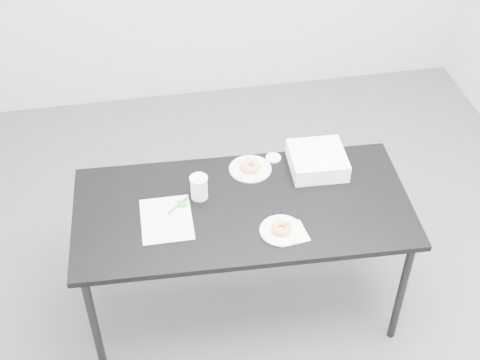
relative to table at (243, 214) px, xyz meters
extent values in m
plane|color=#535358|center=(0.07, 0.08, -0.68)|extent=(4.00, 4.00, 0.00)
cube|color=black|center=(0.00, 0.00, 0.04)|extent=(1.64, 0.83, 0.03)
cylinder|color=black|center=(-0.76, -0.28, -0.33)|extent=(0.04, 0.04, 0.70)
cylinder|color=black|center=(-0.73, 0.35, -0.33)|extent=(0.04, 0.04, 0.70)
cylinder|color=black|center=(0.73, -0.35, -0.33)|extent=(0.04, 0.04, 0.70)
cylinder|color=black|center=(0.76, 0.28, -0.33)|extent=(0.04, 0.04, 0.70)
cube|color=white|center=(-0.37, -0.03, 0.06)|extent=(0.24, 0.30, 0.00)
cube|color=green|center=(-0.28, 0.06, 0.06)|extent=(0.05, 0.05, 0.00)
cylinder|color=#0D8F70|center=(-0.30, 0.05, 0.06)|extent=(0.11, 0.10, 0.01)
cube|color=white|center=(0.18, -0.22, 0.06)|extent=(0.16, 0.16, 0.00)
cylinder|color=white|center=(0.14, -0.20, 0.06)|extent=(0.20, 0.20, 0.01)
torus|color=#D58543|center=(0.14, -0.20, 0.08)|extent=(0.10, 0.10, 0.03)
cylinder|color=white|center=(0.09, 0.26, 0.06)|extent=(0.21, 0.21, 0.01)
torus|color=#D58543|center=(0.09, 0.26, 0.08)|extent=(0.13, 0.13, 0.03)
cylinder|color=white|center=(-0.19, 0.10, 0.12)|extent=(0.08, 0.08, 0.12)
cylinder|color=white|center=(0.22, 0.32, 0.06)|extent=(0.08, 0.08, 0.01)
cube|color=white|center=(0.42, 0.21, 0.10)|extent=(0.29, 0.29, 0.09)
camera|label=1|loc=(-0.43, -2.26, 2.26)|focal=50.00mm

